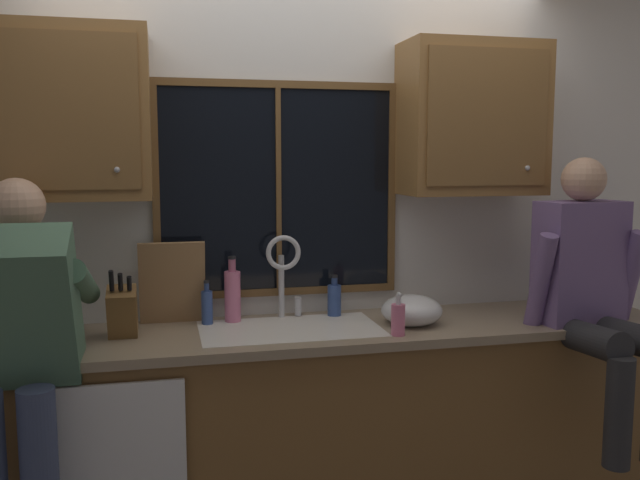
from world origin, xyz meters
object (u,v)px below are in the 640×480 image
object	(u,v)px
knife_block	(122,313)
soap_dispenser	(398,319)
cutting_board	(172,283)
bottle_green_glass	(207,306)
mixing_bowl	(412,310)
bottle_tall_clear	(334,299)
person_standing	(14,354)
person_sitting_on_counter	(592,286)
bottle_amber_small	(233,295)

from	to	relation	value
knife_block	soap_dispenser	xyz separation A→B (m)	(1.15, -0.23, -0.04)
knife_block	cutting_board	size ratio (longest dim) A/B	0.83
knife_block	bottle_green_glass	bearing A→B (deg)	22.97
mixing_bowl	bottle_tall_clear	world-z (taller)	bottle_tall_clear
person_standing	knife_block	size ratio (longest dim) A/B	4.99
person_standing	person_sitting_on_counter	distance (m)	2.41
person_sitting_on_counter	knife_block	xyz separation A→B (m)	(-2.05, 0.28, -0.08)
person_sitting_on_counter	cutting_board	xyz separation A→B (m)	(-1.83, 0.48, 0.01)
knife_block	bottle_amber_small	world-z (taller)	bottle_amber_small
person_sitting_on_counter	soap_dispenser	distance (m)	0.91
person_sitting_on_counter	bottle_green_glass	bearing A→B (deg)	165.46
person_standing	bottle_green_glass	xyz separation A→B (m)	(0.72, 0.51, 0.03)
bottle_tall_clear	knife_block	bearing A→B (deg)	-169.33
knife_block	bottle_green_glass	distance (m)	0.40
cutting_board	bottle_amber_small	bearing A→B (deg)	-4.09
person_sitting_on_counter	cutting_board	distance (m)	1.90
bottle_tall_clear	bottle_amber_small	distance (m)	0.49
bottle_green_glass	person_standing	bearing A→B (deg)	-144.79
person_standing	bottle_tall_clear	xyz separation A→B (m)	(1.33, 0.54, 0.02)
knife_block	bottle_tall_clear	xyz separation A→B (m)	(0.97, 0.18, -0.03)
person_standing	bottle_green_glass	bearing A→B (deg)	35.21
bottle_green_glass	bottle_amber_small	world-z (taller)	bottle_amber_small
knife_block	soap_dispenser	distance (m)	1.17
cutting_board	soap_dispenser	distance (m)	1.03
knife_block	soap_dispenser	size ratio (longest dim) A/B	1.70
person_sitting_on_counter	bottle_amber_small	size ratio (longest dim) A/B	4.11
bottle_tall_clear	bottle_amber_small	size ratio (longest dim) A/B	0.65
mixing_bowl	knife_block	bearing A→B (deg)	177.61
person_standing	person_sitting_on_counter	bearing A→B (deg)	1.70
knife_block	bottle_green_glass	size ratio (longest dim) A/B	1.58
cutting_board	mixing_bowl	world-z (taller)	cutting_board
person_standing	cutting_board	distance (m)	0.80
person_standing	soap_dispenser	distance (m)	1.51
knife_block	cutting_board	distance (m)	0.30
person_standing	mixing_bowl	world-z (taller)	person_standing
bottle_tall_clear	cutting_board	bearing A→B (deg)	178.91
mixing_bowl	bottle_tall_clear	size ratio (longest dim) A/B	1.41
bottle_amber_small	cutting_board	bearing A→B (deg)	175.91
person_sitting_on_counter	bottle_green_glass	distance (m)	1.74
person_sitting_on_counter	mixing_bowl	bearing A→B (deg)	163.40
bottle_green_glass	cutting_board	bearing A→B (deg)	164.04
knife_block	cutting_board	bearing A→B (deg)	43.01
bottle_green_glass	knife_block	bearing A→B (deg)	-157.03
person_standing	soap_dispenser	world-z (taller)	person_standing
mixing_bowl	bottle_amber_small	size ratio (longest dim) A/B	0.91
knife_block	bottle_tall_clear	world-z (taller)	knife_block
person_standing	bottle_tall_clear	world-z (taller)	person_standing
cutting_board	bottle_amber_small	distance (m)	0.28
knife_block	bottle_tall_clear	bearing A→B (deg)	10.67
bottle_green_glass	bottle_tall_clear	size ratio (longest dim) A/B	1.03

